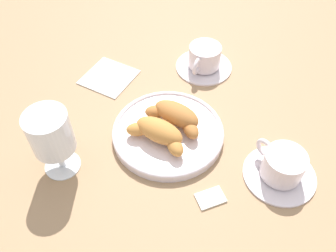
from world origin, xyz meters
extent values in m
plane|color=#997551|center=(0.00, 0.00, 0.00)|extent=(2.20, 2.20, 0.00)
cylinder|color=silver|center=(0.03, 0.03, 0.01)|extent=(0.23, 0.23, 0.02)
torus|color=silver|center=(0.03, 0.03, 0.02)|extent=(0.23, 0.23, 0.01)
ellipsoid|color=#AD6B33|center=(0.02, 0.00, 0.04)|extent=(0.11, 0.07, 0.04)
ellipsoid|color=#AD6B33|center=(0.06, 0.00, 0.03)|extent=(0.05, 0.04, 0.03)
ellipsoid|color=#AD6B33|center=(-0.02, 0.03, 0.03)|extent=(0.05, 0.05, 0.03)
ellipsoid|color=#BC7A38|center=(0.04, 0.05, 0.04)|extent=(0.11, 0.07, 0.04)
ellipsoid|color=#BC7A38|center=(0.08, 0.06, 0.03)|extent=(0.05, 0.04, 0.03)
ellipsoid|color=#BC7A38|center=(0.00, 0.08, 0.03)|extent=(0.05, 0.05, 0.03)
cylinder|color=silver|center=(0.01, -0.20, 0.00)|extent=(0.14, 0.14, 0.01)
cylinder|color=silver|center=(0.01, -0.20, 0.03)|extent=(0.08, 0.08, 0.05)
cylinder|color=#937A60|center=(0.01, -0.20, 0.06)|extent=(0.07, 0.07, 0.01)
torus|color=silver|center=(0.02, -0.16, 0.04)|extent=(0.02, 0.04, 0.04)
cylinder|color=silver|center=(-0.20, 0.06, 0.00)|extent=(0.14, 0.14, 0.01)
cylinder|color=silver|center=(-0.20, 0.06, 0.03)|extent=(0.08, 0.08, 0.05)
cylinder|color=#937A60|center=(-0.20, 0.06, 0.06)|extent=(0.07, 0.07, 0.01)
torus|color=silver|center=(-0.16, 0.03, 0.04)|extent=(0.04, 0.03, 0.04)
cylinder|color=white|center=(0.20, 0.16, 0.00)|extent=(0.07, 0.07, 0.01)
cylinder|color=white|center=(0.20, 0.16, 0.03)|extent=(0.01, 0.01, 0.05)
cylinder|color=white|center=(0.20, 0.16, 0.10)|extent=(0.08, 0.08, 0.08)
cylinder|color=gold|center=(0.20, 0.16, 0.10)|extent=(0.07, 0.07, 0.07)
cube|color=white|center=(-0.09, 0.14, 0.00)|extent=(0.06, 0.06, 0.01)
cube|color=silver|center=(0.22, -0.10, 0.00)|extent=(0.13, 0.13, 0.01)
camera|label=1|loc=(-0.11, 0.46, 0.56)|focal=37.70mm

